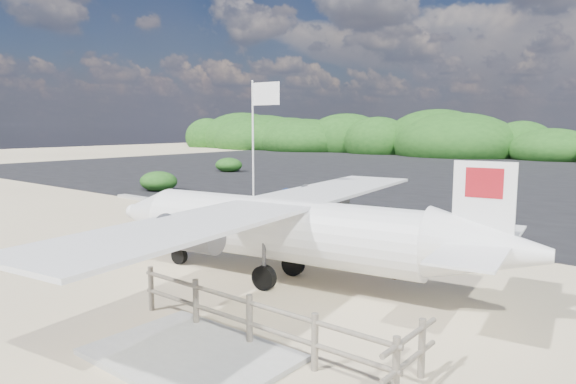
% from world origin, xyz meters
% --- Properties ---
extents(ground, '(160.00, 160.00, 0.00)m').
position_xyz_m(ground, '(0.00, 0.00, 0.00)').
color(ground, beige).
extents(asphalt_apron, '(90.00, 50.00, 0.04)m').
position_xyz_m(asphalt_apron, '(0.00, 30.00, 0.00)').
color(asphalt_apron, '#B2B2B2').
rests_on(asphalt_apron, ground).
extents(lagoon, '(9.00, 7.00, 0.40)m').
position_xyz_m(lagoon, '(-9.00, 1.50, 0.00)').
color(lagoon, '#B2B2B2').
rests_on(lagoon, ground).
extents(walkway_pad, '(3.50, 2.50, 0.10)m').
position_xyz_m(walkway_pad, '(5.50, -6.00, 0.00)').
color(walkway_pad, '#B2B2B2').
rests_on(walkway_pad, ground).
extents(vegetation_band, '(124.00, 8.00, 4.40)m').
position_xyz_m(vegetation_band, '(0.00, 55.00, 0.00)').
color(vegetation_band, '#B2B2B2').
rests_on(vegetation_band, ground).
extents(fence, '(6.40, 2.00, 1.10)m').
position_xyz_m(fence, '(6.00, -5.00, 0.00)').
color(fence, '#B2B2B2').
rests_on(fence, ground).
extents(baggage_cart, '(3.00, 2.41, 1.31)m').
position_xyz_m(baggage_cart, '(-2.10, -0.38, 0.00)').
color(baggage_cart, '#0B1DAC').
rests_on(baggage_cart, ground).
extents(flagpole, '(1.15, 0.55, 5.60)m').
position_xyz_m(flagpole, '(0.31, 1.27, 0.00)').
color(flagpole, white).
rests_on(flagpole, ground).
extents(signboard, '(1.87, 0.70, 1.56)m').
position_xyz_m(signboard, '(5.34, 0.78, 0.00)').
color(signboard, brown).
rests_on(signboard, ground).
extents(crew_a, '(0.71, 0.51, 1.85)m').
position_xyz_m(crew_a, '(0.62, 2.70, 0.92)').
color(crew_a, '#14224B').
rests_on(crew_a, ground).
extents(crew_b, '(0.98, 0.84, 1.75)m').
position_xyz_m(crew_b, '(1.55, 3.41, 0.88)').
color(crew_b, '#14224B').
rests_on(crew_b, ground).
extents(crew_c, '(1.04, 0.74, 1.63)m').
position_xyz_m(crew_c, '(0.77, 2.79, 0.82)').
color(crew_c, '#14224B').
rests_on(crew_c, ground).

